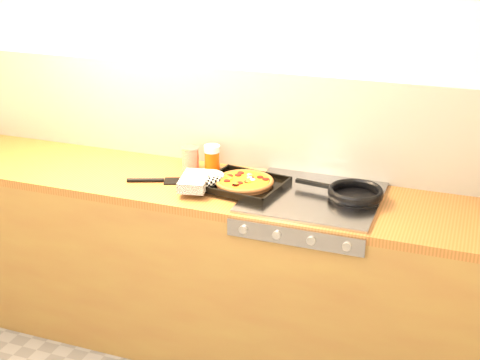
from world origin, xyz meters
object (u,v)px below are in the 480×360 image
at_px(tomato_can, 191,159).
at_px(pizza_on_tray, 231,182).
at_px(juice_glass, 212,158).
at_px(frying_pan, 354,193).

bearing_deg(tomato_can, pizza_on_tray, -30.64).
relative_size(tomato_can, juice_glass, 0.92).
height_order(frying_pan, juice_glass, juice_glass).
bearing_deg(tomato_can, juice_glass, 19.49).
distance_m(pizza_on_tray, tomato_can, 0.33).
height_order(pizza_on_tray, tomato_can, tomato_can).
distance_m(frying_pan, tomato_can, 0.86).
distance_m(frying_pan, juice_glass, 0.76).
relative_size(pizza_on_tray, juice_glass, 3.71).
height_order(frying_pan, tomato_can, tomato_can).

